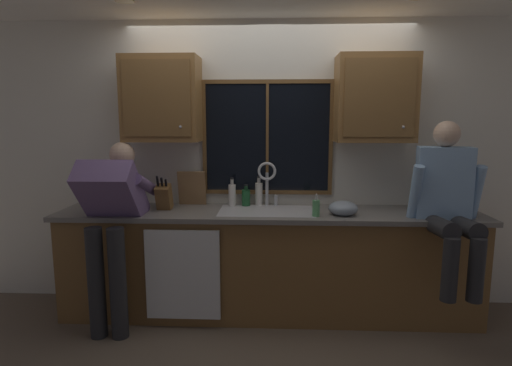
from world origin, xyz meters
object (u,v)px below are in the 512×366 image
person_sitting_on_counter (448,197)px  bottle_green_glass (232,195)px  person_standing (112,215)px  bottle_amber_small (246,197)px  mixing_bowl (343,208)px  cutting_board (192,188)px  knife_block (164,197)px  bottle_tall_clear (259,193)px  soap_dispenser (316,208)px

person_sitting_on_counter → bottle_green_glass: (-1.70, 0.44, -0.08)m
person_standing → bottle_green_glass: bearing=26.9°
person_sitting_on_counter → bottle_amber_small: (-1.58, 0.47, -0.10)m
person_sitting_on_counter → person_standing: bearing=-179.6°
mixing_bowl → bottle_green_glass: 0.98m
cutting_board → person_sitting_on_counter: bearing=-13.3°
person_standing → person_sitting_on_counter: bearing=0.4°
knife_block → cutting_board: size_ratio=1.02×
bottle_tall_clear → mixing_bowl: bearing=-25.7°
knife_block → mixing_bowl: bearing=-4.5°
mixing_bowl → bottle_tall_clear: size_ratio=0.90×
bottle_green_glass → bottle_tall_clear: size_ratio=0.97×
bottle_tall_clear → bottle_amber_small: bottle_tall_clear is taller
person_sitting_on_counter → bottle_green_glass: person_sitting_on_counter is taller
soap_dispenser → bottle_green_glass: bearing=153.6°
bottle_tall_clear → cutting_board: bearing=-178.6°
cutting_board → bottle_tall_clear: cutting_board is taller
cutting_board → bottle_amber_small: 0.50m
person_standing → bottle_tall_clear: person_standing is taller
mixing_bowl → soap_dispenser: bearing=-162.4°
soap_dispenser → bottle_amber_small: bottle_amber_small is taller
bottle_amber_small → person_sitting_on_counter: bearing=-16.7°
bottle_green_glass → soap_dispenser: bearing=-26.4°
bottle_tall_clear → person_standing: bearing=-155.6°
bottle_amber_small → knife_block: bearing=-164.6°
person_standing → mixing_bowl: 1.86m
person_sitting_on_counter → bottle_tall_clear: size_ratio=4.75×
knife_block → bottle_amber_small: (0.69, 0.19, -0.03)m
knife_block → bottle_green_glass: 0.59m
person_sitting_on_counter → soap_dispenser: 1.00m
soap_dispenser → bottle_green_glass: size_ratio=0.72×
knife_block → bottle_green_glass: knife_block is taller
knife_block → person_standing: bearing=-138.4°
cutting_board → knife_block: bearing=-134.6°
cutting_board → bottle_green_glass: bearing=-6.6°
mixing_bowl → bottle_green_glass: (-0.94, 0.28, 0.05)m
bottle_green_glass → bottle_amber_small: bearing=13.1°
bottle_green_glass → cutting_board: bearing=173.4°
mixing_bowl → bottle_amber_small: 0.87m
person_standing → bottle_amber_small: size_ratio=7.76×
person_standing → bottle_green_glass: size_ratio=5.84×
knife_block → soap_dispenser: bearing=-8.5°
bottle_green_glass → knife_block: bearing=-164.2°
mixing_bowl → bottle_amber_small: bearing=159.2°
cutting_board → bottle_amber_small: (0.49, -0.01, -0.08)m
bottle_tall_clear → bottle_green_glass: bearing=-166.4°
person_standing → soap_dispenser: size_ratio=8.12×
person_sitting_on_counter → mixing_bowl: size_ratio=5.30×
person_sitting_on_counter → bottle_amber_small: 1.65m
knife_block → bottle_amber_small: knife_block is taller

